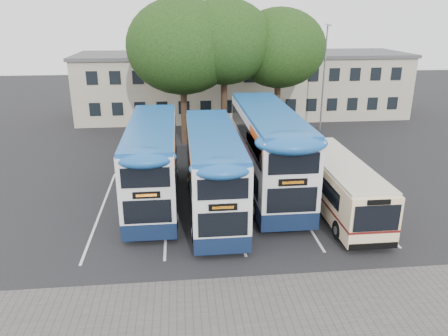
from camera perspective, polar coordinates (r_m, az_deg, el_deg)
The scene contains 12 objects.
ground at distance 20.52m, azimuth 13.26°, elevation -9.95°, with size 120.00×120.00×0.00m, color black.
paving_strip at distance 16.02m, azimuth 12.03°, elevation -19.27°, with size 40.00×6.00×0.01m, color #595654.
bay_lines at distance 24.08m, azimuth 0.94°, elevation -4.75°, with size 14.12×11.00×0.01m.
depot_building at distance 44.73m, azimuth 2.46°, elevation 10.92°, with size 32.40×8.40×6.20m.
lamp_post at distance 39.07m, azimuth 12.96°, elevation 12.03°, with size 0.25×1.05×9.06m.
tree_left at distance 34.15m, azimuth -5.49°, elevation 15.51°, with size 8.40×8.40×11.11m.
tree_mid at distance 34.21m, azimuth 0.01°, elevation 16.13°, with size 7.48×7.48×11.03m.
tree_right at distance 35.74m, azimuth 7.23°, elevation 15.24°, with size 7.25×7.25×10.39m.
bus_dd_left at distance 24.10m, azimuth -9.27°, elevation 1.16°, with size 2.55×10.51×4.38m.
bus_dd_mid at distance 22.64m, azimuth -1.45°, elevation 0.11°, with size 2.52×10.39×4.33m.
bus_dd_right at distance 25.16m, azimuth 5.70°, elevation 2.71°, with size 2.81×11.58×4.83m.
bus_single at distance 23.68m, azimuth 14.69°, elevation -1.79°, with size 2.34×9.22×2.75m.
Camera 1 is at (-6.37, -16.76, 9.97)m, focal length 35.00 mm.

